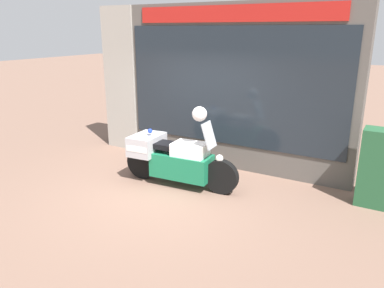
# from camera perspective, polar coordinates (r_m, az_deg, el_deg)

# --- Properties ---
(ground_plane) EXTENTS (60.00, 60.00, 0.00)m
(ground_plane) POSITION_cam_1_polar(r_m,az_deg,el_deg) (6.95, -4.09, -7.51)
(ground_plane) COLOR #7A5B4C
(shop_building) EXTENTS (5.90, 0.55, 3.41)m
(shop_building) POSITION_cam_1_polar(r_m,az_deg,el_deg) (8.32, 1.09, 8.97)
(shop_building) COLOR #56514C
(shop_building) RESTS_ON ground
(window_display) EXTENTS (4.54, 0.30, 1.79)m
(window_display) POSITION_cam_1_polar(r_m,az_deg,el_deg) (8.28, 5.91, -0.21)
(window_display) COLOR slate
(window_display) RESTS_ON ground
(paramedic_motorcycle) EXTENTS (2.35, 0.77, 1.31)m
(paramedic_motorcycle) POSITION_cam_1_polar(r_m,az_deg,el_deg) (7.17, -2.98, -2.08)
(paramedic_motorcycle) COLOR black
(paramedic_motorcycle) RESTS_ON ground
(white_helmet) EXTENTS (0.27, 0.27, 0.27)m
(white_helmet) POSITION_cam_1_polar(r_m,az_deg,el_deg) (6.68, 1.16, 4.60)
(white_helmet) COLOR white
(white_helmet) RESTS_ON paramedic_motorcycle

